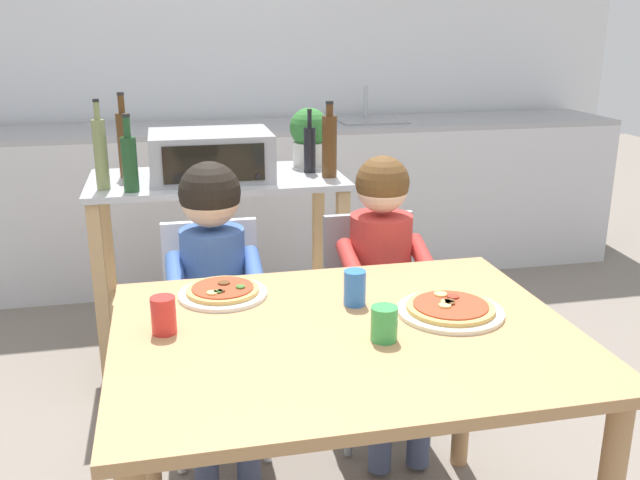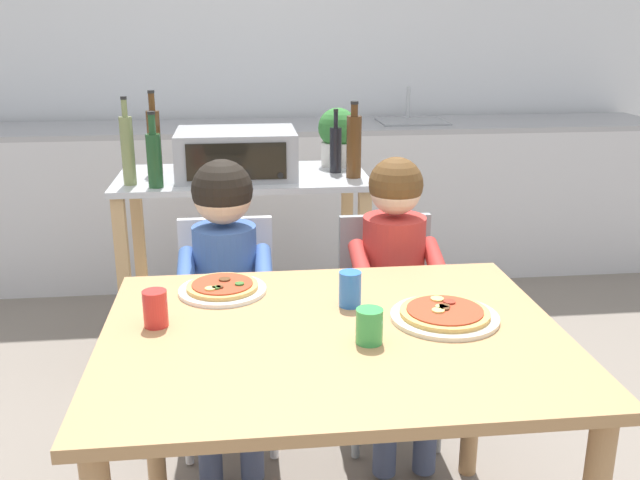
{
  "view_description": "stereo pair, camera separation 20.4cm",
  "coord_description": "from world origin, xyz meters",
  "px_view_note": "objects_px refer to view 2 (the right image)",
  "views": [
    {
      "loc": [
        -0.42,
        -1.6,
        1.52
      ],
      "look_at": [
        0.0,
        0.3,
        0.9
      ],
      "focal_mm": 39.64,
      "sensor_mm": 36.0,
      "label": 1
    },
    {
      "loc": [
        -0.22,
        -1.64,
        1.52
      ],
      "look_at": [
        0.0,
        0.3,
        0.9
      ],
      "focal_mm": 39.64,
      "sensor_mm": 36.0,
      "label": 2
    }
  ],
  "objects_px": {
    "bottle_tall_green_wine": "(354,145)",
    "toaster_oven": "(236,153)",
    "pizza_plate_white": "(223,288)",
    "drinking_cup_blue": "(350,289)",
    "dining_chair_right": "(388,310)",
    "child_in_red_shirt": "(397,273)",
    "dining_table": "(333,368)",
    "pizza_plate_cream": "(445,315)",
    "dining_chair_left": "(228,314)",
    "bottle_brown_beer": "(154,158)",
    "bottle_squat_spirits": "(128,149)",
    "bottle_clear_vinegar": "(154,139)",
    "potted_herb_plant": "(338,135)",
    "drinking_cup_green": "(369,326)",
    "bottle_slim_sauce": "(336,149)",
    "kitchen_island_cart": "(245,240)",
    "child_in_blue_striped_shirt": "(225,271)",
    "drinking_cup_red": "(155,309)"
  },
  "relations": [
    {
      "from": "bottle_clear_vinegar",
      "to": "bottle_slim_sauce",
      "type": "xyz_separation_m",
      "value": [
        0.77,
        -0.08,
        -0.04
      ]
    },
    {
      "from": "pizza_plate_cream",
      "to": "drinking_cup_red",
      "type": "height_order",
      "value": "drinking_cup_red"
    },
    {
      "from": "drinking_cup_blue",
      "to": "bottle_clear_vinegar",
      "type": "bearing_deg",
      "value": 117.17
    },
    {
      "from": "toaster_oven",
      "to": "bottle_slim_sauce",
      "type": "distance_m",
      "value": 0.43
    },
    {
      "from": "potted_herb_plant",
      "to": "dining_chair_right",
      "type": "xyz_separation_m",
      "value": [
        0.09,
        -0.77,
        -0.53
      ]
    },
    {
      "from": "dining_chair_left",
      "to": "pizza_plate_white",
      "type": "relative_size",
      "value": 3.18
    },
    {
      "from": "bottle_squat_spirits",
      "to": "bottle_clear_vinegar",
      "type": "relative_size",
      "value": 1.0
    },
    {
      "from": "dining_chair_left",
      "to": "drinking_cup_blue",
      "type": "height_order",
      "value": "drinking_cup_blue"
    },
    {
      "from": "potted_herb_plant",
      "to": "dining_table",
      "type": "distance_m",
      "value": 1.56
    },
    {
      "from": "bottle_brown_beer",
      "to": "dining_chair_left",
      "type": "distance_m",
      "value": 0.7
    },
    {
      "from": "kitchen_island_cart",
      "to": "drinking_cup_green",
      "type": "xyz_separation_m",
      "value": [
        0.29,
        -1.43,
        0.21
      ]
    },
    {
      "from": "bottle_slim_sauce",
      "to": "kitchen_island_cart",
      "type": "bearing_deg",
      "value": -179.2
    },
    {
      "from": "kitchen_island_cart",
      "to": "toaster_oven",
      "type": "xyz_separation_m",
      "value": [
        -0.02,
        -0.02,
        0.39
      ]
    },
    {
      "from": "bottle_brown_beer",
      "to": "pizza_plate_white",
      "type": "bearing_deg",
      "value": -72.35
    },
    {
      "from": "bottle_clear_vinegar",
      "to": "drinking_cup_red",
      "type": "xyz_separation_m",
      "value": [
        0.13,
        -1.35,
        -0.22
      ]
    },
    {
      "from": "pizza_plate_white",
      "to": "drinking_cup_red",
      "type": "xyz_separation_m",
      "value": [
        -0.17,
        -0.22,
        0.04
      ]
    },
    {
      "from": "toaster_oven",
      "to": "bottle_tall_green_wine",
      "type": "relative_size",
      "value": 1.56
    },
    {
      "from": "dining_table",
      "to": "dining_chair_right",
      "type": "relative_size",
      "value": 1.46
    },
    {
      "from": "dining_table",
      "to": "child_in_red_shirt",
      "type": "xyz_separation_m",
      "value": [
        0.3,
        0.61,
        0.03
      ]
    },
    {
      "from": "kitchen_island_cart",
      "to": "dining_table",
      "type": "relative_size",
      "value": 0.9
    },
    {
      "from": "pizza_plate_white",
      "to": "drinking_cup_blue",
      "type": "distance_m",
      "value": 0.38
    },
    {
      "from": "bottle_slim_sauce",
      "to": "dining_chair_right",
      "type": "xyz_separation_m",
      "value": [
        0.12,
        -0.62,
        -0.5
      ]
    },
    {
      "from": "dining_table",
      "to": "pizza_plate_cream",
      "type": "distance_m",
      "value": 0.33
    },
    {
      "from": "dining_table",
      "to": "child_in_blue_striped_shirt",
      "type": "relative_size",
      "value": 1.13
    },
    {
      "from": "dining_table",
      "to": "dining_chair_right",
      "type": "bearing_deg",
      "value": 67.53
    },
    {
      "from": "child_in_blue_striped_shirt",
      "to": "bottle_brown_beer",
      "type": "bearing_deg",
      "value": 118.22
    },
    {
      "from": "dining_table",
      "to": "pizza_plate_cream",
      "type": "height_order",
      "value": "pizza_plate_cream"
    },
    {
      "from": "child_in_red_shirt",
      "to": "pizza_plate_white",
      "type": "xyz_separation_m",
      "value": [
        -0.59,
        -0.31,
        0.09
      ]
    },
    {
      "from": "dining_chair_right",
      "to": "pizza_plate_white",
      "type": "distance_m",
      "value": 0.78
    },
    {
      "from": "bottle_squat_spirits",
      "to": "bottle_slim_sauce",
      "type": "relative_size",
      "value": 1.28
    },
    {
      "from": "child_in_red_shirt",
      "to": "pizza_plate_cream",
      "type": "height_order",
      "value": "child_in_red_shirt"
    },
    {
      "from": "kitchen_island_cart",
      "to": "pizza_plate_cream",
      "type": "distance_m",
      "value": 1.42
    },
    {
      "from": "dining_chair_right",
      "to": "pizza_plate_white",
      "type": "height_order",
      "value": "dining_chair_right"
    },
    {
      "from": "bottle_brown_beer",
      "to": "dining_chair_left",
      "type": "relative_size",
      "value": 0.37
    },
    {
      "from": "bottle_brown_beer",
      "to": "pizza_plate_cream",
      "type": "relative_size",
      "value": 1.04
    },
    {
      "from": "dining_chair_right",
      "to": "child_in_red_shirt",
      "type": "height_order",
      "value": "child_in_red_shirt"
    },
    {
      "from": "bottle_brown_beer",
      "to": "dining_chair_right",
      "type": "distance_m",
      "value": 1.09
    },
    {
      "from": "child_in_red_shirt",
      "to": "dining_table",
      "type": "bearing_deg",
      "value": -116.29
    },
    {
      "from": "bottle_squat_spirits",
      "to": "child_in_red_shirt",
      "type": "xyz_separation_m",
      "value": [
        0.97,
        -0.6,
        -0.35
      ]
    },
    {
      "from": "dining_chair_right",
      "to": "bottle_slim_sauce",
      "type": "bearing_deg",
      "value": 100.52
    },
    {
      "from": "bottle_brown_beer",
      "to": "potted_herb_plant",
      "type": "distance_m",
      "value": 0.85
    },
    {
      "from": "bottle_tall_green_wine",
      "to": "bottle_clear_vinegar",
      "type": "bearing_deg",
      "value": 167.34
    },
    {
      "from": "toaster_oven",
      "to": "pizza_plate_white",
      "type": "height_order",
      "value": "toaster_oven"
    },
    {
      "from": "drinking_cup_blue",
      "to": "dining_table",
      "type": "bearing_deg",
      "value": -113.01
    },
    {
      "from": "bottle_squat_spirits",
      "to": "dining_table",
      "type": "relative_size",
      "value": 0.3
    },
    {
      "from": "bottle_tall_green_wine",
      "to": "toaster_oven",
      "type": "bearing_deg",
      "value": 170.48
    },
    {
      "from": "drinking_cup_blue",
      "to": "drinking_cup_green",
      "type": "distance_m",
      "value": 0.24
    },
    {
      "from": "bottle_slim_sauce",
      "to": "toaster_oven",
      "type": "bearing_deg",
      "value": -176.08
    },
    {
      "from": "drinking_cup_green",
      "to": "child_in_blue_striped_shirt",
      "type": "bearing_deg",
      "value": 116.71
    },
    {
      "from": "child_in_red_shirt",
      "to": "bottle_tall_green_wine",
      "type": "bearing_deg",
      "value": 94.89
    }
  ]
}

